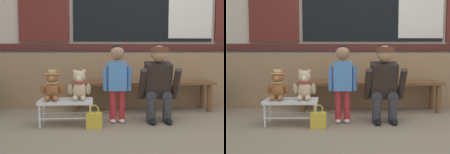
{
  "view_description": "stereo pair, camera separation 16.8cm",
  "coord_description": "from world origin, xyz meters",
  "views": [
    {
      "loc": [
        -0.86,
        -3.11,
        0.88
      ],
      "look_at": [
        -0.62,
        0.58,
        0.55
      ],
      "focal_mm": 46.07,
      "sensor_mm": 36.0,
      "label": 1
    },
    {
      "loc": [
        -0.69,
        -3.12,
        0.88
      ],
      "look_at": [
        -0.62,
        0.58,
        0.55
      ],
      "focal_mm": 46.07,
      "sensor_mm": 36.0,
      "label": 2
    }
  ],
  "objects": [
    {
      "name": "teddy_bear_plain",
      "position": [
        -1.03,
        0.33,
        0.46
      ],
      "size": [
        0.28,
        0.26,
        0.36
      ],
      "color": "#CCB289",
      "rests_on": "small_display_bench"
    },
    {
      "name": "adult_crouching",
      "position": [
        -0.04,
        0.43,
        0.48
      ],
      "size": [
        0.5,
        0.49,
        0.95
      ],
      "color": "#333338",
      "rests_on": "ground"
    },
    {
      "name": "ground_plane",
      "position": [
        0.0,
        0.0,
        0.0
      ],
      "size": [
        60.0,
        60.0,
        0.0
      ],
      "primitive_type": "plane",
      "color": "#84725B"
    },
    {
      "name": "child_standing",
      "position": [
        -0.57,
        0.38,
        0.59
      ],
      "size": [
        0.35,
        0.18,
        0.96
      ],
      "color": "#B7282D",
      "rests_on": "ground"
    },
    {
      "name": "handbag_on_ground",
      "position": [
        -0.86,
        0.13,
        0.1
      ],
      "size": [
        0.18,
        0.11,
        0.27
      ],
      "color": "gold",
      "rests_on": "ground"
    },
    {
      "name": "small_display_bench",
      "position": [
        -1.19,
        0.33,
        0.27
      ],
      "size": [
        0.64,
        0.36,
        0.3
      ],
      "color": "silver",
      "rests_on": "ground"
    },
    {
      "name": "brick_low_wall",
      "position": [
        0.0,
        1.43,
        0.42
      ],
      "size": [
        7.25,
        0.25,
        0.85
      ],
      "primitive_type": "cube",
      "color": "#997551",
      "rests_on": "ground"
    },
    {
      "name": "wooden_bench_long",
      "position": [
        -0.15,
        1.06,
        0.37
      ],
      "size": [
        2.1,
        0.4,
        0.44
      ],
      "color": "brown",
      "rests_on": "ground"
    },
    {
      "name": "teddy_bear_with_hat",
      "position": [
        -1.35,
        0.33,
        0.47
      ],
      "size": [
        0.28,
        0.27,
        0.36
      ],
      "color": "#93562D",
      "rests_on": "small_display_bench"
    }
  ]
}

